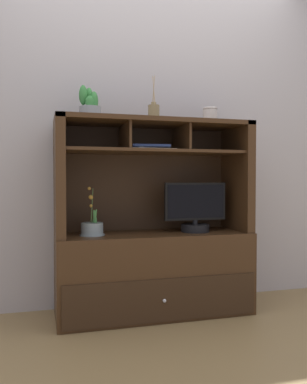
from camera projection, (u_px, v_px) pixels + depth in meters
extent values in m
cube|color=olive|center=(154.00, 314.00, 2.79)|extent=(6.00, 6.00, 0.02)
cube|color=#B3AEB1|center=(144.00, 117.00, 3.01)|extent=(6.00, 0.02, 2.80)
cube|color=#3D2614|center=(154.00, 273.00, 2.79)|extent=(1.33, 0.48, 0.56)
cube|color=#312012|center=(164.00, 300.00, 2.55)|extent=(1.28, 0.01, 0.27)
sphere|color=silver|center=(164.00, 301.00, 2.54)|extent=(0.02, 0.02, 0.02)
cube|color=#3D2614|center=(59.00, 177.00, 2.59)|extent=(0.06, 0.44, 0.77)
cube|color=#3D2614|center=(237.00, 177.00, 2.94)|extent=(0.06, 0.44, 0.77)
cube|color=#312012|center=(146.00, 179.00, 2.97)|extent=(1.27, 0.02, 0.74)
cube|color=#3D2614|center=(154.00, 123.00, 2.76)|extent=(1.33, 0.44, 0.03)
cube|color=#3D2614|center=(154.00, 152.00, 2.76)|extent=(1.21, 0.39, 0.02)
cube|color=#3D2614|center=(125.00, 137.00, 2.70)|extent=(0.02, 0.37, 0.17)
cube|color=#3D2614|center=(181.00, 139.00, 2.81)|extent=(0.02, 0.37, 0.17)
cylinder|color=black|center=(195.00, 228.00, 2.82)|extent=(0.20, 0.20, 0.05)
cylinder|color=black|center=(195.00, 222.00, 2.82)|extent=(0.04, 0.04, 0.03)
cube|color=black|center=(195.00, 201.00, 2.82)|extent=(0.45, 0.03, 0.26)
cube|color=black|center=(196.00, 201.00, 2.80)|extent=(0.42, 0.00, 0.23)
cylinder|color=gray|center=(92.00, 229.00, 2.64)|extent=(0.15, 0.15, 0.08)
cylinder|color=gray|center=(92.00, 235.00, 2.64)|extent=(0.17, 0.17, 0.01)
cylinder|color=#4C6B38|center=(92.00, 206.00, 2.63)|extent=(0.02, 0.01, 0.23)
sphere|color=gold|center=(91.00, 206.00, 2.62)|extent=(0.02, 0.02, 0.02)
sphere|color=gold|center=(91.00, 197.00, 2.62)|extent=(0.03, 0.03, 0.03)
sphere|color=gold|center=(89.00, 188.00, 2.63)|extent=(0.02, 0.02, 0.02)
ellipsoid|color=#4E974B|center=(95.00, 218.00, 2.63)|extent=(0.04, 0.05, 0.12)
ellipsoid|color=#4E974B|center=(95.00, 218.00, 2.65)|extent=(0.05, 0.06, 0.12)
cube|color=beige|center=(149.00, 150.00, 2.78)|extent=(0.32, 0.29, 0.01)
cube|color=slate|center=(149.00, 149.00, 2.78)|extent=(0.26, 0.24, 0.01)
cube|color=#354B8B|center=(149.00, 147.00, 2.77)|extent=(0.28, 0.29, 0.02)
cylinder|color=olive|center=(154.00, 113.00, 2.75)|extent=(0.08, 0.08, 0.11)
cylinder|color=olive|center=(154.00, 104.00, 2.75)|extent=(0.04, 0.04, 0.02)
cylinder|color=tan|center=(154.00, 91.00, 2.75)|extent=(0.00, 0.05, 0.20)
cylinder|color=tan|center=(154.00, 91.00, 2.75)|extent=(0.02, 0.00, 0.20)
cylinder|color=tan|center=(153.00, 91.00, 2.74)|extent=(0.00, 0.04, 0.20)
cylinder|color=tan|center=(154.00, 90.00, 2.74)|extent=(0.02, 0.00, 0.20)
cylinder|color=#8E959A|center=(90.00, 113.00, 2.64)|extent=(0.14, 0.14, 0.07)
cylinder|color=#8E959A|center=(90.00, 118.00, 2.64)|extent=(0.16, 0.16, 0.01)
ellipsoid|color=#37833C|center=(94.00, 101.00, 2.64)|extent=(0.05, 0.06, 0.13)
ellipsoid|color=#37833C|center=(89.00, 98.00, 2.68)|extent=(0.06, 0.06, 0.14)
ellipsoid|color=#37833C|center=(83.00, 95.00, 2.63)|extent=(0.05, 0.06, 0.13)
ellipsoid|color=#37833C|center=(90.00, 102.00, 2.61)|extent=(0.06, 0.04, 0.08)
cylinder|color=silver|center=(210.00, 117.00, 2.90)|extent=(0.10, 0.10, 0.10)
torus|color=silver|center=(210.00, 109.00, 2.89)|extent=(0.11, 0.11, 0.02)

